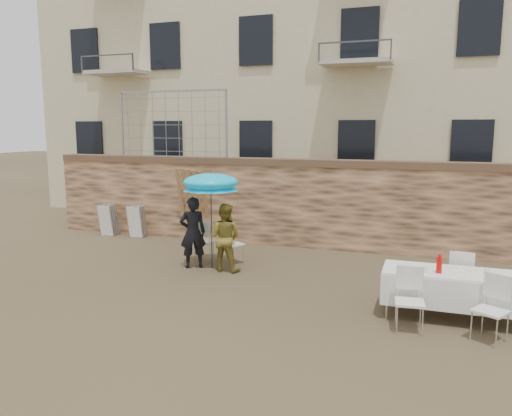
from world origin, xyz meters
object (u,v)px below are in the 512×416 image
(couple_chair_left, at_px, (204,241))
(banquet_table, at_px, (452,274))
(couple_chair_right, at_px, (232,243))
(table_chair_front_right, at_px, (491,309))
(man_suit, at_px, (193,232))
(table_chair_front_left, at_px, (410,301))
(umbrella, at_px, (211,185))
(chair_stack_right, at_px, (139,220))
(table_chair_back, at_px, (461,277))
(chair_stack_left, at_px, (112,219))
(woman_dress, at_px, (225,237))
(soda_bottle, at_px, (439,265))

(couple_chair_left, xyz_separation_m, banquet_table, (5.20, -1.88, 0.25))
(couple_chair_right, distance_m, banquet_table, 4.88)
(table_chair_front_right, bearing_deg, couple_chair_right, -177.03)
(man_suit, height_order, table_chair_front_left, man_suit)
(umbrella, distance_m, banquet_table, 5.12)
(couple_chair_left, xyz_separation_m, chair_stack_right, (-2.81, 1.77, -0.02))
(man_suit, bearing_deg, table_chair_front_right, 126.07)
(couple_chair_right, relative_size, table_chair_back, 1.00)
(couple_chair_right, bearing_deg, couple_chair_left, 30.60)
(table_chair_back, xyz_separation_m, chair_stack_right, (-8.21, 2.85, -0.02))
(table_chair_front_right, height_order, chair_stack_left, table_chair_front_right)
(woman_dress, height_order, chair_stack_left, woman_dress)
(couple_chair_right, bearing_deg, umbrella, 86.91)
(man_suit, xyz_separation_m, couple_chair_right, (0.70, 0.55, -0.30))
(couple_chair_right, height_order, table_chair_back, same)
(chair_stack_left, bearing_deg, table_chair_back, -17.36)
(table_chair_front_left, relative_size, table_chair_back, 1.00)
(table_chair_front_right, relative_size, chair_stack_right, 1.04)
(chair_stack_left, height_order, chair_stack_right, same)
(chair_stack_left, bearing_deg, couple_chair_left, -25.49)
(umbrella, relative_size, table_chair_front_right, 2.01)
(soda_bottle, distance_m, chair_stack_left, 9.51)
(banquet_table, xyz_separation_m, table_chair_back, (0.20, 0.80, -0.25))
(woman_dress, xyz_separation_m, couple_chair_right, (-0.05, 0.55, -0.25))
(umbrella, height_order, chair_stack_left, umbrella)
(banquet_table, bearing_deg, table_chair_front_right, -56.31)
(soda_bottle, relative_size, table_chair_back, 0.27)
(couple_chair_left, xyz_separation_m, couple_chair_right, (0.70, 0.00, 0.00))
(woman_dress, distance_m, table_chair_front_left, 4.38)
(soda_bottle, relative_size, chair_stack_left, 0.28)
(table_chair_front_right, relative_size, chair_stack_left, 1.04)
(banquet_table, bearing_deg, woman_dress, 163.37)
(umbrella, relative_size, banquet_table, 0.92)
(couple_chair_left, height_order, banquet_table, couple_chair_left)
(table_chair_front_right, bearing_deg, umbrella, -171.64)
(man_suit, xyz_separation_m, banquet_table, (5.20, -1.33, -0.05))
(couple_chair_right, relative_size, table_chair_front_left, 1.00)
(couple_chair_left, relative_size, chair_stack_right, 1.04)
(umbrella, bearing_deg, table_chair_front_left, -27.42)
(woman_dress, height_order, banquet_table, woman_dress)
(table_chair_back, bearing_deg, table_chair_front_left, 69.77)
(banquet_table, bearing_deg, chair_stack_right, 155.52)
(couple_chair_left, bearing_deg, table_chair_front_left, 139.19)
(banquet_table, xyz_separation_m, chair_stack_left, (-8.91, 3.65, -0.27))
(couple_chair_right, xyz_separation_m, soda_bottle, (4.30, -2.03, 0.43))
(man_suit, height_order, woman_dress, man_suit)
(banquet_table, bearing_deg, chair_stack_left, 157.74)
(banquet_table, distance_m, table_chair_front_right, 0.94)
(table_chair_front_left, distance_m, table_chair_back, 1.74)
(chair_stack_left, relative_size, chair_stack_right, 1.00)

